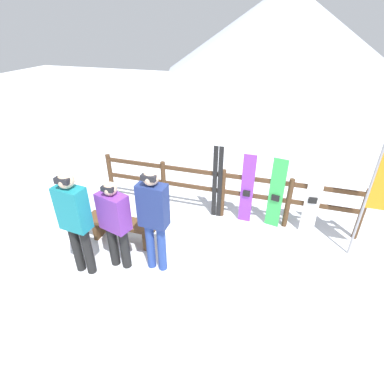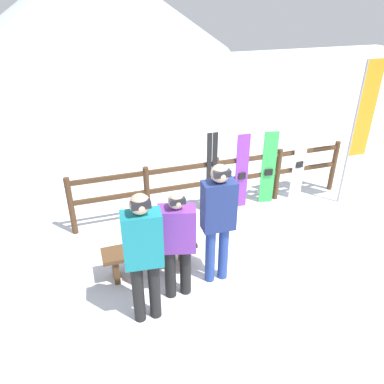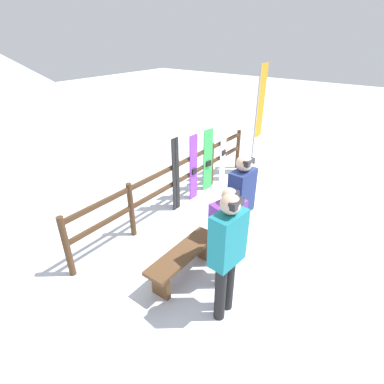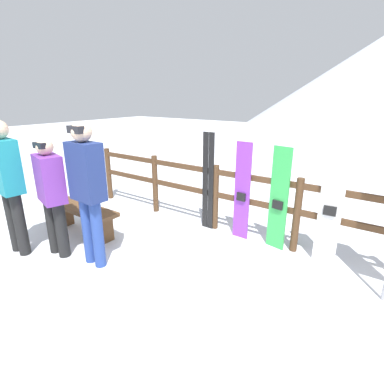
{
  "view_description": "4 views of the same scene",
  "coord_description": "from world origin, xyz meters",
  "px_view_note": "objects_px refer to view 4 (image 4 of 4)",
  "views": [
    {
      "loc": [
        0.96,
        -3.46,
        3.61
      ],
      "look_at": [
        -0.41,
        0.94,
        0.93
      ],
      "focal_mm": 28.0,
      "sensor_mm": 36.0,
      "label": 1
    },
    {
      "loc": [
        -2.32,
        -3.95,
        3.7
      ],
      "look_at": [
        -0.69,
        1.02,
        0.85
      ],
      "focal_mm": 35.0,
      "sensor_mm": 36.0,
      "label": 2
    },
    {
      "loc": [
        -4.26,
        -1.83,
        3.33
      ],
      "look_at": [
        -0.68,
        0.84,
        0.92
      ],
      "focal_mm": 28.0,
      "sensor_mm": 36.0,
      "label": 3
    },
    {
      "loc": [
        2.31,
        -2.14,
        2.08
      ],
      "look_at": [
        -0.01,
        1.1,
        0.78
      ],
      "focal_mm": 28.0,
      "sensor_mm": 36.0,
      "label": 4
    }
  ],
  "objects_px": {
    "person_teal": "(8,179)",
    "ski_pair_black": "(208,182)",
    "snowboard_green": "(279,200)",
    "bench": "(82,214)",
    "snowboard_purple": "(242,192)",
    "snowboard_white": "(331,204)",
    "person_navy": "(87,185)",
    "person_purple": "(51,191)"
  },
  "relations": [
    {
      "from": "bench",
      "to": "snowboard_white",
      "type": "relative_size",
      "value": 0.85
    },
    {
      "from": "person_purple",
      "to": "person_teal",
      "type": "height_order",
      "value": "person_teal"
    },
    {
      "from": "person_purple",
      "to": "person_teal",
      "type": "distance_m",
      "value": 0.58
    },
    {
      "from": "snowboard_green",
      "to": "person_purple",
      "type": "bearing_deg",
      "value": -141.02
    },
    {
      "from": "bench",
      "to": "person_teal",
      "type": "xyz_separation_m",
      "value": [
        -0.22,
        -0.85,
        0.71
      ]
    },
    {
      "from": "person_purple",
      "to": "snowboard_purple",
      "type": "distance_m",
      "value": 2.6
    },
    {
      "from": "bench",
      "to": "ski_pair_black",
      "type": "height_order",
      "value": "ski_pair_black"
    },
    {
      "from": "person_navy",
      "to": "ski_pair_black",
      "type": "bearing_deg",
      "value": 71.73
    },
    {
      "from": "bench",
      "to": "person_teal",
      "type": "relative_size",
      "value": 0.75
    },
    {
      "from": "ski_pair_black",
      "to": "snowboard_green",
      "type": "height_order",
      "value": "ski_pair_black"
    },
    {
      "from": "ski_pair_black",
      "to": "snowboard_white",
      "type": "xyz_separation_m",
      "value": [
        1.8,
        -0.0,
        0.02
      ]
    },
    {
      "from": "person_teal",
      "to": "snowboard_green",
      "type": "xyz_separation_m",
      "value": [
        2.81,
        2.17,
        -0.33
      ]
    },
    {
      "from": "ski_pair_black",
      "to": "snowboard_purple",
      "type": "height_order",
      "value": "ski_pair_black"
    },
    {
      "from": "snowboard_purple",
      "to": "person_navy",
      "type": "bearing_deg",
      "value": -123.76
    },
    {
      "from": "person_purple",
      "to": "snowboard_green",
      "type": "relative_size",
      "value": 1.09
    },
    {
      "from": "person_navy",
      "to": "person_teal",
      "type": "xyz_separation_m",
      "value": [
        -1.09,
        -0.41,
        -0.01
      ]
    },
    {
      "from": "bench",
      "to": "snowboard_white",
      "type": "distance_m",
      "value": 3.54
    },
    {
      "from": "person_teal",
      "to": "snowboard_white",
      "type": "xyz_separation_m",
      "value": [
        3.47,
        2.17,
        -0.25
      ]
    },
    {
      "from": "person_navy",
      "to": "snowboard_purple",
      "type": "xyz_separation_m",
      "value": [
        1.18,
        1.76,
        -0.33
      ]
    },
    {
      "from": "person_teal",
      "to": "snowboard_white",
      "type": "relative_size",
      "value": 1.13
    },
    {
      "from": "person_purple",
      "to": "bench",
      "type": "bearing_deg",
      "value": 114.95
    },
    {
      "from": "snowboard_green",
      "to": "snowboard_white",
      "type": "xyz_separation_m",
      "value": [
        0.66,
        0.0,
        0.07
      ]
    },
    {
      "from": "person_teal",
      "to": "ski_pair_black",
      "type": "relative_size",
      "value": 1.16
    },
    {
      "from": "ski_pair_black",
      "to": "snowboard_purple",
      "type": "relative_size",
      "value": 1.06
    },
    {
      "from": "person_navy",
      "to": "snowboard_white",
      "type": "bearing_deg",
      "value": 36.45
    },
    {
      "from": "bench",
      "to": "person_teal",
      "type": "distance_m",
      "value": 1.13
    },
    {
      "from": "ski_pair_black",
      "to": "snowboard_green",
      "type": "relative_size",
      "value": 1.07
    },
    {
      "from": "ski_pair_black",
      "to": "person_purple",
      "type": "bearing_deg",
      "value": -122.14
    },
    {
      "from": "bench",
      "to": "ski_pair_black",
      "type": "distance_m",
      "value": 2.01
    },
    {
      "from": "bench",
      "to": "ski_pair_black",
      "type": "relative_size",
      "value": 0.87
    },
    {
      "from": "bench",
      "to": "snowboard_green",
      "type": "xyz_separation_m",
      "value": [
        2.59,
        1.32,
        0.38
      ]
    },
    {
      "from": "bench",
      "to": "snowboard_green",
      "type": "height_order",
      "value": "snowboard_green"
    },
    {
      "from": "person_teal",
      "to": "snowboard_white",
      "type": "distance_m",
      "value": 4.1
    },
    {
      "from": "bench",
      "to": "snowboard_purple",
      "type": "relative_size",
      "value": 0.92
    },
    {
      "from": "person_teal",
      "to": "ski_pair_black",
      "type": "distance_m",
      "value": 2.76
    },
    {
      "from": "person_navy",
      "to": "snowboard_white",
      "type": "relative_size",
      "value": 1.13
    },
    {
      "from": "bench",
      "to": "snowboard_white",
      "type": "xyz_separation_m",
      "value": [
        3.25,
        1.32,
        0.45
      ]
    },
    {
      "from": "person_navy",
      "to": "person_purple",
      "type": "height_order",
      "value": "person_navy"
    },
    {
      "from": "person_navy",
      "to": "snowboard_green",
      "type": "height_order",
      "value": "person_navy"
    },
    {
      "from": "snowboard_white",
      "to": "person_navy",
      "type": "bearing_deg",
      "value": -143.55
    },
    {
      "from": "snowboard_purple",
      "to": "snowboard_green",
      "type": "relative_size",
      "value": 1.01
    },
    {
      "from": "ski_pair_black",
      "to": "snowboard_white",
      "type": "bearing_deg",
      "value": -0.11
    }
  ]
}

